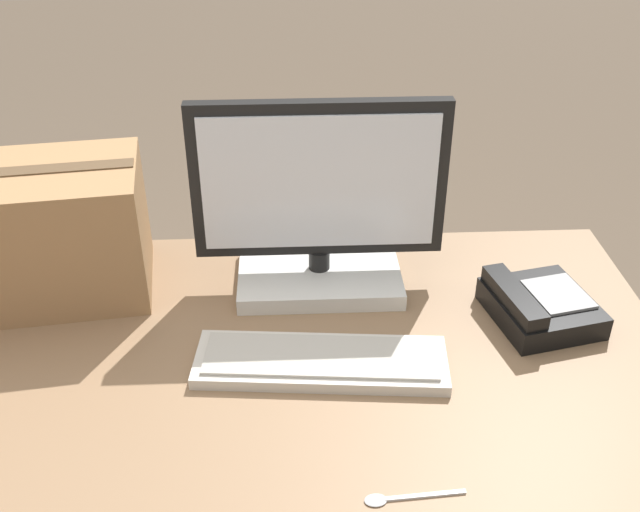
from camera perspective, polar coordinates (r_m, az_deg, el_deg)
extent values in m
cube|color=#8C6B4C|center=(1.65, -8.66, -17.98)|extent=(1.80, 0.90, 0.73)
cube|color=white|center=(1.58, -0.06, -1.40)|extent=(0.34, 0.23, 0.03)
cylinder|color=black|center=(1.56, -0.06, -0.23)|extent=(0.04, 0.04, 0.04)
cube|color=black|center=(1.47, -0.07, 5.81)|extent=(0.50, 0.03, 0.32)
cube|color=white|center=(1.45, -0.03, 5.52)|extent=(0.46, 0.01, 0.28)
cube|color=beige|center=(1.36, 0.07, -8.09)|extent=(0.46, 0.18, 0.02)
cube|color=#B7B2A8|center=(1.35, 0.07, -7.64)|extent=(0.43, 0.15, 0.01)
cube|color=black|center=(1.53, 16.49, -3.81)|extent=(0.22, 0.23, 0.05)
cube|color=black|center=(1.48, 14.56, -3.01)|extent=(0.08, 0.19, 0.03)
cube|color=gray|center=(1.53, 17.70, -2.78)|extent=(0.13, 0.14, 0.01)
cube|color=silver|center=(1.17, 7.99, -17.62)|extent=(0.12, 0.02, 0.00)
ellipsoid|color=silver|center=(1.16, 4.27, -18.07)|extent=(0.04, 0.03, 0.00)
cube|color=#9E754C|center=(1.60, -20.83, 1.67)|extent=(0.46, 0.32, 0.27)
cube|color=brown|center=(1.54, -21.80, 6.04)|extent=(0.42, 0.09, 0.00)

